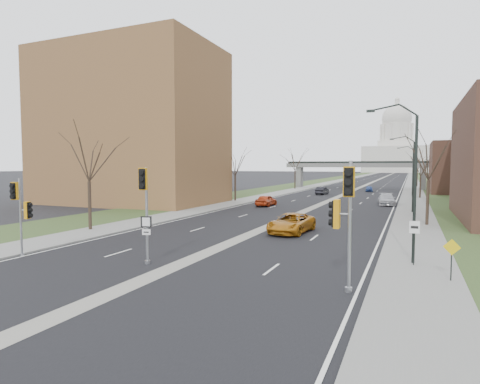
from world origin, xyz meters
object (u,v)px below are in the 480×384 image
Objects in this scene: speed_limit_sign at (414,235)px; car_right_mid at (387,199)px; signal_pole_median at (145,197)px; signal_pole_right at (344,207)px; car_left_far at (322,191)px; car_right_far at (369,189)px; car_right_near at (291,223)px; signal_pole_left at (21,206)px; warning_sign at (452,254)px; car_left_near at (266,200)px.

car_right_mid is (-3.29, 35.52, -0.97)m from speed_limit_sign.
signal_pole_right is (10.66, -0.63, -0.03)m from signal_pole_median.
speed_limit_sign is at bearing 111.30° from car_left_far.
car_right_far is at bearing 95.16° from speed_limit_sign.
signal_pole_right is at bearing -20.42° from signal_pole_median.
signal_pole_median is 42.14m from car_right_mid.
car_right_mid is (5.77, 27.39, -0.00)m from car_right_near.
signal_pole_median reaches higher than car_right_near.
signal_pole_right reaches higher than speed_limit_sign.
car_left_far is 1.20× the size of car_right_far.
signal_pole_median is at bearing -6.82° from signal_pole_left.
car_right_mid is at bearing 110.17° from warning_sign.
signal_pole_left is at bearing -165.28° from speed_limit_sign.
car_right_near is at bearing 34.20° from signal_pole_left.
speed_limit_sign is at bearing 63.23° from signal_pole_right.
signal_pole_median is at bearing -99.75° from car_right_far.
car_left_far is at bearing 120.33° from warning_sign.
car_left_far is at bearing 68.69° from signal_pole_left.
signal_pole_median is 0.95× the size of signal_pole_right.
signal_pole_left is at bearing -119.57° from car_right_mid.
car_left_near is 16.76m from car_right_mid.
signal_pole_right reaches higher than car_left_near.
car_right_mid is 29.01m from car_right_far.
signal_pole_right reaches higher than signal_pole_median.
car_left_near is at bearing 136.02° from warning_sign.
car_left_near is 1.24× the size of car_right_far.
speed_limit_sign is 0.42× the size of car_right_near.
signal_pole_median is at bearing 99.86° from car_left_near.
signal_pole_left is 71.86m from car_right_far.
signal_pole_median reaches higher than car_left_far.
car_right_near is 1.57× the size of car_right_far.
car_right_mid is (-4.86, 37.96, -0.60)m from warning_sign.
car_right_near is at bearing -108.14° from car_right_mid.
car_left_far is (-15.59, 52.12, -1.04)m from speed_limit_sign.
signal_pole_right is 1.00× the size of car_right_near.
car_right_mid is (18.13, 42.03, -2.28)m from signal_pole_left.
speed_limit_sign is at bearing -88.12° from car_right_far.
speed_limit_sign is 64.64m from car_right_far.
speed_limit_sign is at bearing -90.95° from car_right_mid.
speed_limit_sign is 0.66× the size of car_right_far.
car_right_near is 55.97m from car_right_far.
warning_sign is 36.00m from car_left_near.
car_right_mid reaches higher than car_left_near.
signal_pole_median is 10.68m from signal_pole_right.
signal_pole_left reaches higher than car_right_near.
speed_limit_sign reaches higher than warning_sign.
signal_pole_right is at bearing -61.47° from car_right_near.
signal_pole_median reaches higher than car_right_mid.
signal_pole_left reaches higher than car_left_far.
signal_pole_right is 6.81m from speed_limit_sign.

